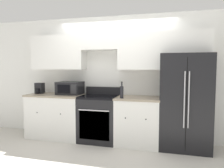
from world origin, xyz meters
TOP-DOWN VIEW (x-y plane):
  - ground_plane at (0.00, 0.00)m, footprint 12.00×12.00m
  - wall_back at (0.01, 0.58)m, footprint 8.00×0.39m
  - lower_cabinets_left at (-1.26, 0.31)m, footprint 1.22×0.64m
  - lower_cabinets_right at (0.53, 0.31)m, footprint 0.87×0.64m
  - oven_range at (-0.28, 0.31)m, footprint 0.77×0.65m
  - refrigerator at (1.40, 0.38)m, footprint 0.90×0.79m
  - microwave at (-0.96, 0.39)m, footprint 0.51×0.41m
  - bottle at (0.25, 0.11)m, footprint 0.06×0.06m
  - coffee_maker at (-1.69, 0.35)m, footprint 0.18×0.21m

SIDE VIEW (x-z plane):
  - ground_plane at x=0.00m, z-range 0.00..0.00m
  - lower_cabinets_left at x=-1.26m, z-range 0.00..0.94m
  - lower_cabinets_right at x=0.53m, z-range 0.00..0.94m
  - oven_range at x=-0.28m, z-range -0.07..1.02m
  - refrigerator at x=1.40m, z-range 0.00..1.77m
  - coffee_maker at x=-1.69m, z-range 0.93..1.17m
  - bottle at x=0.25m, z-range 0.91..1.22m
  - microwave at x=-0.96m, z-range 0.94..1.21m
  - wall_back at x=0.01m, z-range 0.22..2.82m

